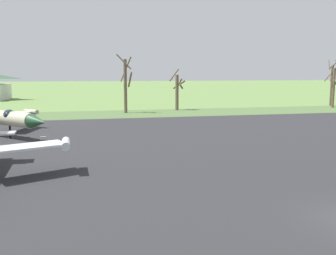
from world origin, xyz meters
The scene contains 7 objects.
asphalt_apron centered at (0.00, 15.24, 0.03)m, with size 101.56×50.80×0.05m, color #28282B.
grass_verge_strip centered at (0.00, 46.64, 0.03)m, with size 161.56×12.00×0.06m, color #4C6638.
info_placard_rear_left centered at (-15.13, 20.37, 0.68)m, with size 0.50×0.31×1.09m.
bare_tree_far_left centered at (-4.61, 48.18, 4.83)m, with size 2.64×2.64×9.52m.
bare_tree_left_of_center centered at (4.79, 51.08, 3.54)m, with size 2.94×2.84×7.30m.
bare_tree_center centered at (34.45, 48.68, 4.28)m, with size 2.49×2.47×9.05m.
bare_tree_right_of_center centered at (37.35, 53.48, 4.46)m, with size 2.39×1.94×9.15m.
Camera 1 is at (-11.92, -13.68, 6.52)m, focal length 40.61 mm.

